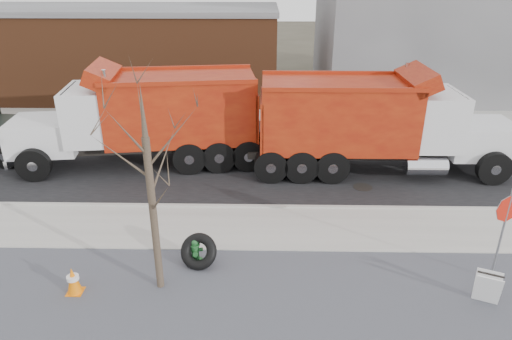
{
  "coord_description": "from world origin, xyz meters",
  "views": [
    {
      "loc": [
        -0.6,
        -11.87,
        7.37
      ],
      "look_at": [
        -0.88,
        1.56,
        1.4
      ],
      "focal_mm": 32.0,
      "sensor_mm": 36.0,
      "label": 1
    }
  ],
  "objects_px": {
    "dump_truck_red_b": "(148,115)",
    "truck_tire": "(199,251)",
    "fire_hydrant": "(195,251)",
    "stop_sign": "(506,218)",
    "dump_truck_red_a": "(373,121)",
    "sandwich_board": "(488,288)"
  },
  "relations": [
    {
      "from": "stop_sign",
      "to": "dump_truck_red_a",
      "type": "relative_size",
      "value": 0.26
    },
    {
      "from": "fire_hydrant",
      "to": "dump_truck_red_a",
      "type": "height_order",
      "value": "dump_truck_red_a"
    },
    {
      "from": "fire_hydrant",
      "to": "truck_tire",
      "type": "bearing_deg",
      "value": -58.54
    },
    {
      "from": "stop_sign",
      "to": "truck_tire",
      "type": "bearing_deg",
      "value": -179.22
    },
    {
      "from": "truck_tire",
      "to": "sandwich_board",
      "type": "distance_m",
      "value": 7.19
    },
    {
      "from": "fire_hydrant",
      "to": "dump_truck_red_b",
      "type": "height_order",
      "value": "dump_truck_red_b"
    },
    {
      "from": "sandwich_board",
      "to": "dump_truck_red_b",
      "type": "distance_m",
      "value": 13.07
    },
    {
      "from": "fire_hydrant",
      "to": "stop_sign",
      "type": "relative_size",
      "value": 0.29
    },
    {
      "from": "fire_hydrant",
      "to": "truck_tire",
      "type": "xyz_separation_m",
      "value": [
        0.12,
        -0.14,
        0.09
      ]
    },
    {
      "from": "truck_tire",
      "to": "dump_truck_red_b",
      "type": "height_order",
      "value": "dump_truck_red_b"
    },
    {
      "from": "sandwich_board",
      "to": "truck_tire",
      "type": "bearing_deg",
      "value": -167.46
    },
    {
      "from": "truck_tire",
      "to": "dump_truck_red_b",
      "type": "bearing_deg",
      "value": 112.3
    },
    {
      "from": "fire_hydrant",
      "to": "dump_truck_red_b",
      "type": "relative_size",
      "value": 0.08
    },
    {
      "from": "truck_tire",
      "to": "sandwich_board",
      "type": "xyz_separation_m",
      "value": [
        7.06,
        -1.35,
        -0.01
      ]
    },
    {
      "from": "truck_tire",
      "to": "dump_truck_red_b",
      "type": "relative_size",
      "value": 0.11
    },
    {
      "from": "fire_hydrant",
      "to": "sandwich_board",
      "type": "relative_size",
      "value": 0.96
    },
    {
      "from": "sandwich_board",
      "to": "dump_truck_red_a",
      "type": "xyz_separation_m",
      "value": [
        -1.22,
        7.83,
        1.62
      ]
    },
    {
      "from": "fire_hydrant",
      "to": "sandwich_board",
      "type": "xyz_separation_m",
      "value": [
        7.18,
        -1.49,
        0.08
      ]
    },
    {
      "from": "dump_truck_red_b",
      "to": "truck_tire",
      "type": "bearing_deg",
      "value": 104.61
    },
    {
      "from": "dump_truck_red_b",
      "to": "fire_hydrant",
      "type": "bearing_deg",
      "value": 104.15
    },
    {
      "from": "dump_truck_red_a",
      "to": "dump_truck_red_b",
      "type": "distance_m",
      "value": 8.72
    },
    {
      "from": "truck_tire",
      "to": "stop_sign",
      "type": "height_order",
      "value": "stop_sign"
    }
  ]
}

